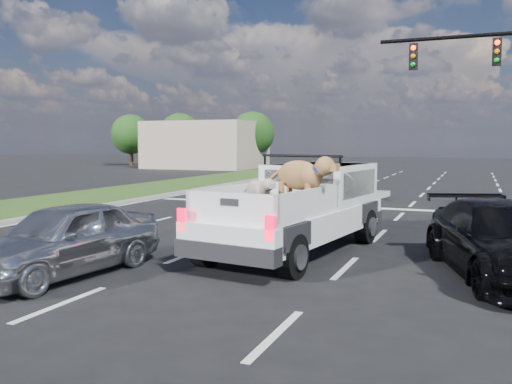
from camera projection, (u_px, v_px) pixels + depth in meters
ground at (263, 261)px, 11.34m from camera, size 160.00×160.00×0.00m
road_markings at (338, 219)px, 17.39m from camera, size 17.75×60.00×0.01m
grass_median_left at (46, 204)px, 21.19m from camera, size 5.00×60.00×0.10m
curb_left at (97, 207)px, 20.26m from camera, size 0.15×60.00×0.14m
building_left at (206, 145)px, 51.85m from camera, size 10.00×8.00×4.40m
tree_far_a at (131, 134)px, 57.35m from camera, size 4.20×4.20×5.40m
tree_far_b at (180, 134)px, 55.09m from camera, size 4.20×4.20×5.40m
tree_far_c at (253, 134)px, 52.09m from camera, size 4.20×4.20×5.40m
pickup_truck at (301, 206)px, 12.24m from camera, size 2.90×6.11×2.20m
silver_sedan at (64, 239)px, 10.08m from camera, size 2.05×4.19×1.38m
black_coupe at (502, 240)px, 9.89m from camera, size 3.30×5.14×1.38m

